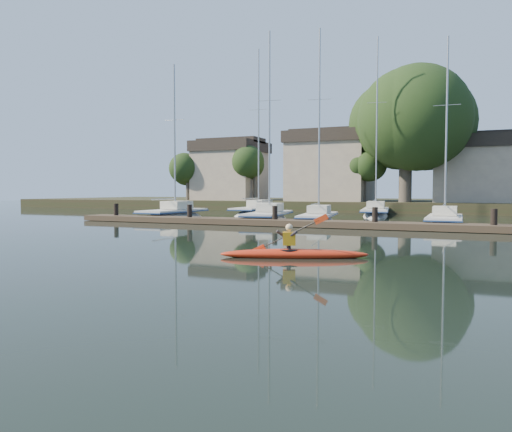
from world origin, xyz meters
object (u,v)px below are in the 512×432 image
at_px(dock, 323,223).
at_px(sailboat_1, 268,224).
at_px(sailboat_2, 318,225).
at_px(sailboat_5, 258,217).
at_px(kayak, 293,252).
at_px(sailboat_6, 375,218).
at_px(sailboat_0, 174,221).
at_px(sailboat_3, 444,229).

relative_size(dock, sailboat_1, 2.37).
relative_size(sailboat_1, sailboat_2, 1.02).
height_order(sailboat_2, sailboat_5, sailboat_5).
bearing_deg(kayak, sailboat_1, 93.62).
height_order(kayak, dock, kayak).
bearing_deg(sailboat_5, sailboat_6, 6.47).
relative_size(kayak, sailboat_0, 0.36).
xyz_separation_m(kayak, sailboat_5, (-12.30, 25.37, -0.38)).
relative_size(sailboat_0, sailboat_5, 0.82).
bearing_deg(dock, sailboat_2, 110.27).
xyz_separation_m(dock, sailboat_2, (-1.45, 3.93, -0.38)).
bearing_deg(dock, sailboat_0, 162.63).
height_order(sailboat_2, sailboat_3, sailboat_2).
bearing_deg(sailboat_6, kayak, -93.40).
distance_m(sailboat_5, sailboat_6, 10.15).
relative_size(sailboat_5, sailboat_6, 0.99).
xyz_separation_m(sailboat_2, sailboat_5, (-8.03, 8.31, -0.02)).
xyz_separation_m(sailboat_2, sailboat_6, (2.01, 9.78, -0.01)).
bearing_deg(sailboat_5, sailboat_1, -63.82).
distance_m(sailboat_1, sailboat_5, 9.61).
bearing_deg(sailboat_1, sailboat_3, -8.63).
distance_m(kayak, sailboat_6, 26.95).
bearing_deg(sailboat_3, sailboat_2, 178.00).
bearing_deg(sailboat_2, sailboat_0, 170.83).
bearing_deg(sailboat_5, sailboat_0, -114.26).
bearing_deg(sailboat_6, sailboat_3, -67.41).
xyz_separation_m(sailboat_2, sailboat_3, (7.90, -0.09, -0.01)).
bearing_deg(sailboat_3, sailboat_6, 119.45).
relative_size(sailboat_1, sailboat_5, 0.91).
bearing_deg(sailboat_1, sailboat_5, 109.02).
distance_m(sailboat_3, sailboat_6, 11.49).
bearing_deg(sailboat_0, sailboat_1, -1.99).
bearing_deg(dock, sailboat_5, 127.78).
relative_size(sailboat_3, sailboat_6, 0.78).
xyz_separation_m(sailboat_1, sailboat_5, (-4.53, 8.48, -0.00)).
relative_size(kayak, sailboat_6, 0.29).
relative_size(kayak, dock, 0.14).
distance_m(sailboat_2, sailboat_6, 9.99).
height_order(dock, sailboat_5, sailboat_5).
xyz_separation_m(dock, sailboat_6, (0.56, 13.72, -0.39)).
bearing_deg(sailboat_1, kayak, -74.34).
relative_size(kayak, sailboat_5, 0.29).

